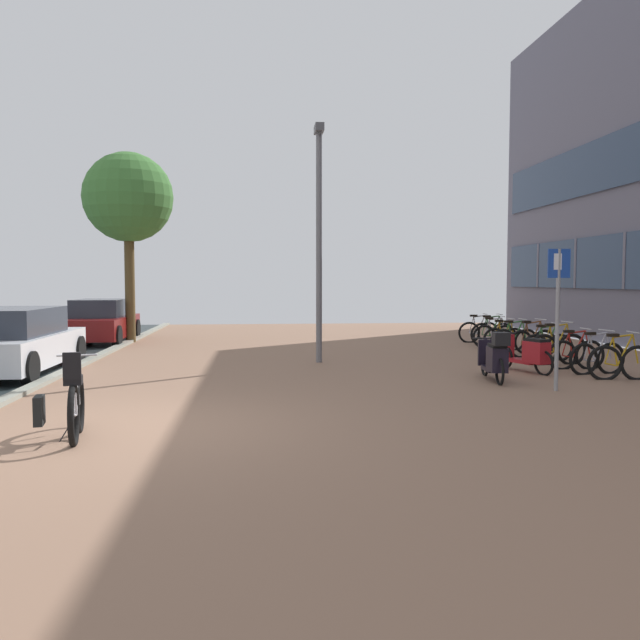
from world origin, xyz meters
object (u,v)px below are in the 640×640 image
Objects in this scene: bicycle_rack_02 at (576,354)px; bicycle_rack_10 at (479,332)px; scooter_near at (495,358)px; bicycle_rack_03 at (557,349)px; lamp_post at (319,231)px; bicycle_rack_01 at (597,358)px; scooter_mid at (528,354)px; bicycle_foreground at (73,406)px; bicycle_rack_06 at (515,341)px; bicycle_rack_08 at (495,336)px; street_tree at (128,199)px; bicycle_rack_00 at (621,362)px; bicycle_rack_04 at (548,347)px; parking_sign at (558,303)px; bicycle_rack_07 at (504,339)px; bicycle_rack_09 at (492,334)px; bicycle_rack_05 at (533,343)px; parked_car_near at (15,342)px; parked_car_far at (101,322)px.

bicycle_rack_10 reaches higher than bicycle_rack_02.
bicycle_rack_02 is 2.80m from scooter_near.
lamp_post reaches higher than bicycle_rack_03.
bicycle_rack_01 is 1.36m from scooter_mid.
bicycle_foreground is 0.26× the size of lamp_post.
bicycle_rack_06 is 3.53m from scooter_mid.
bicycle_rack_10 is at bearing 87.89° from bicycle_rack_08.
bicycle_rack_01 is at bearing -84.88° from bicycle_rack_02.
street_tree is at bearing 97.94° from bicycle_foreground.
bicycle_rack_00 is 1.05× the size of bicycle_rack_04.
bicycle_rack_00 is at bearing 30.28° from parking_sign.
bicycle_rack_10 is (0.07, 2.25, 0.01)m from bicycle_rack_07.
bicycle_rack_03 reaches higher than bicycle_rack_01.
bicycle_rack_10 is (9.08, 11.21, -0.07)m from bicycle_foreground.
bicycle_rack_00 is 3.00m from bicycle_rack_04.
bicycle_rack_09 is at bearing 69.61° from scooter_near.
scooter_near is (-2.53, 0.03, 0.11)m from bicycle_rack_00.
bicycle_rack_08 reaches higher than bicycle_rack_01.
bicycle_rack_05 is at bearing -84.53° from bicycle_rack_07.
bicycle_rack_10 reaches higher than scooter_mid.
bicycle_rack_02 is 0.23× the size of lamp_post.
scooter_near is at bearing 121.80° from parking_sign.
street_tree is (-1.73, 12.40, 4.06)m from bicycle_foreground.
bicycle_rack_04 is 0.30× the size of parked_car_near.
bicycle_rack_00 reaches higher than bicycle_rack_06.
bicycle_rack_03 is 0.86× the size of scooter_near.
parked_car_near reaches higher than parked_car_far.
bicycle_rack_09 is 0.80× the size of scooter_near.
bicycle_rack_04 is 12.04m from parked_car_near.
scooter_mid is 10.76m from parked_car_near.
parking_sign is at bearing -46.79° from street_tree.
bicycle_rack_09 is at bearing 88.82° from bicycle_rack_02.
parking_sign is at bearing -102.69° from bicycle_rack_08.
bicycle_rack_06 is 0.99× the size of bicycle_rack_09.
bicycle_foreground is 12.82m from parked_car_far.
parked_car_near is at bearing -179.40° from bicycle_rack_03.
bicycle_rack_09 is (9.24, 10.47, -0.06)m from bicycle_foreground.
bicycle_foreground is at bearing -64.31° from parked_car_near.
bicycle_rack_02 is 0.79× the size of scooter_mid.
bicycle_foreground is 8.29m from lamp_post.
scooter_mid is (-1.18, -6.35, 0.06)m from bicycle_rack_10.
bicycle_rack_06 reaches higher than bicycle_rack_02.
bicycle_rack_04 is 13.21m from parked_car_far.
lamp_post is (-5.52, 0.21, 2.75)m from bicycle_rack_04.
street_tree is at bearing 144.03° from bicycle_rack_01.
bicycle_rack_03 is (-0.12, 1.50, 0.03)m from bicycle_rack_01.
bicycle_rack_00 is at bearing -9.96° from parked_car_near.
bicycle_rack_03 is 13.23m from street_tree.
bicycle_rack_07 is at bearing 14.78° from parked_car_near.
bicycle_rack_04 is 0.96× the size of bicycle_rack_09.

